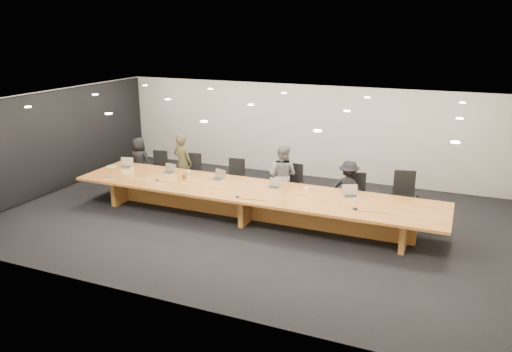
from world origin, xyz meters
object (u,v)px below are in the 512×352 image
Objects in this scene: chair_far_left at (158,169)px; person_c at (282,176)px; av_box at (110,176)px; mic_center at (238,196)px; chair_mid_right at (291,185)px; mic_left at (157,180)px; conference_table at (251,199)px; laptop_a at (125,163)px; paper_cup_far at (355,200)px; mic_right at (355,208)px; chair_right at (357,195)px; amber_mug at (184,177)px; laptop_d at (273,183)px; chair_mid_left at (235,178)px; chair_far_right at (404,197)px; laptop_c at (217,175)px; water_bottle at (189,174)px; laptop_e at (351,191)px; paper_cup_near at (307,189)px; laptop_b at (168,169)px; person_a at (139,161)px; person_d at (348,188)px; chair_left at (191,173)px; person_b at (183,163)px.

person_c reaches higher than chair_far_left.
av_box and mic_center have the same top height.
chair_mid_right is 10.09× the size of mic_left.
laptop_a reaches higher than conference_table.
paper_cup_far reaches higher than mic_right.
mic_left is at bearing 7.70° from av_box.
chair_right is 6.27m from laptop_a.
amber_mug is at bearing 35.74° from mic_left.
laptop_d is 1.59× the size of av_box.
chair_mid_left is at bearing 160.75° from paper_cup_far.
mic_center is (-0.07, -0.62, 0.24)m from conference_table.
amber_mug is (-2.35, -0.19, -0.06)m from laptop_d.
laptop_c is (-4.48, -0.95, 0.28)m from chair_far_right.
person_c is 15.08× the size of mic_center.
chair_mid_left is at bearing 51.57° from water_bottle.
laptop_e is at bearing 109.94° from mic_right.
laptop_e reaches higher than laptop_a.
paper_cup_near reaches higher than av_box.
mic_center is at bearing -72.39° from chair_mid_left.
mic_left is (0.10, -0.68, -0.11)m from laptop_b.
chair_right is 6.36m from person_a.
mic_right is at bearing 150.80° from person_c.
mic_left is (1.62, -1.51, 0.06)m from person_a.
laptop_d is 2.55× the size of amber_mug.
av_box is at bearing -158.17° from water_bottle.
water_bottle is at bearing 156.53° from laptop_e.
person_d is 2.79m from mic_center.
mic_right is at bearing -34.72° from chair_mid_right.
chair_mid_left is 3.05m from person_a.
chair_mid_right is at bearing 141.15° from mic_right.
laptop_d is (4.36, -0.07, -0.02)m from laptop_a.
laptop_c is at bearing -42.46° from chair_left.
laptop_b is at bearing 176.17° from paper_cup_far.
chair_left is 1.48m from mic_left.
laptop_b is 3.01× the size of paper_cup_near.
person_a is 1.44m from person_b.
chair_right is 11.16× the size of paper_cup_far.
person_c is at bearing -6.38° from laptop_a.
laptop_a is 6.40m from paper_cup_far.
chair_far_right is at bearing -9.17° from laptop_a.
chair_far_left is 1.96m from mic_left.
person_c reaches higher than laptop_c.
paper_cup_far is 4.95m from mic_left.
laptop_c is (-3.17, -0.79, 0.19)m from person_d.
person_b reaches higher than person_a.
person_b is at bearing 8.19° from person_d.
laptop_c is 0.85m from amber_mug.
paper_cup_near reaches higher than conference_table.
laptop_c is 3.01× the size of mic_center.
person_a is 4.28× the size of laptop_c.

